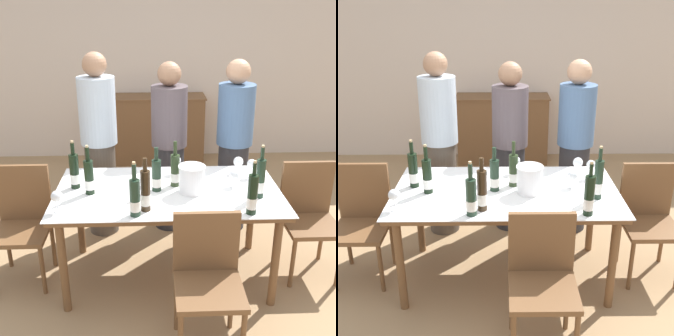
# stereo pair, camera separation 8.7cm
# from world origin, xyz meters

# --- Properties ---
(ground_plane) EXTENTS (12.00, 12.00, 0.00)m
(ground_plane) POSITION_xyz_m (0.00, 0.00, 0.00)
(ground_plane) COLOR #A37F56
(back_wall) EXTENTS (8.00, 0.10, 2.80)m
(back_wall) POSITION_xyz_m (0.00, 2.96, 1.40)
(back_wall) COLOR beige
(back_wall) RESTS_ON ground_plane
(sideboard_cabinet) EXTENTS (1.24, 0.46, 0.91)m
(sideboard_cabinet) POSITION_xyz_m (-0.01, 2.67, 0.46)
(sideboard_cabinet) COLOR brown
(sideboard_cabinet) RESTS_ON ground_plane
(dining_table) EXTENTS (1.69, 0.95, 0.77)m
(dining_table) POSITION_xyz_m (0.00, 0.00, 0.70)
(dining_table) COLOR brown
(dining_table) RESTS_ON ground_plane
(ice_bucket) EXTENTS (0.20, 0.20, 0.21)m
(ice_bucket) POSITION_xyz_m (0.17, -0.04, 0.88)
(ice_bucket) COLOR white
(ice_bucket) RESTS_ON dining_table
(wine_bottle_0) EXTENTS (0.07, 0.07, 0.38)m
(wine_bottle_0) POSITION_xyz_m (0.54, -0.39, 0.90)
(wine_bottle_0) COLOR black
(wine_bottle_0) RESTS_ON dining_table
(wine_bottle_1) EXTENTS (0.07, 0.07, 0.34)m
(wine_bottle_1) POSITION_xyz_m (-0.09, 0.00, 0.89)
(wine_bottle_1) COLOR #1E3323
(wine_bottle_1) RESTS_ON dining_table
(wine_bottle_2) EXTENTS (0.07, 0.07, 0.40)m
(wine_bottle_2) POSITION_xyz_m (0.66, -0.14, 0.91)
(wine_bottle_2) COLOR #1E3323
(wine_bottle_2) RESTS_ON dining_table
(wine_bottle_3) EXTENTS (0.07, 0.07, 0.38)m
(wine_bottle_3) POSITION_xyz_m (-0.23, -0.39, 0.90)
(wine_bottle_3) COLOR #1E3323
(wine_bottle_3) RESTS_ON dining_table
(wine_bottle_4) EXTENTS (0.07, 0.07, 0.37)m
(wine_bottle_4) POSITION_xyz_m (-0.70, 0.08, 0.90)
(wine_bottle_4) COLOR black
(wine_bottle_4) RESTS_ON dining_table
(wine_bottle_5) EXTENTS (0.07, 0.07, 0.36)m
(wine_bottle_5) POSITION_xyz_m (0.06, 0.08, 0.89)
(wine_bottle_5) COLOR #28381E
(wine_bottle_5) RESTS_ON dining_table
(wine_bottle_6) EXTENTS (0.07, 0.07, 0.38)m
(wine_bottle_6) POSITION_xyz_m (-0.16, -0.31, 0.91)
(wine_bottle_6) COLOR #332314
(wine_bottle_6) RESTS_ON dining_table
(wine_bottle_7) EXTENTS (0.07, 0.07, 0.38)m
(wine_bottle_7) POSITION_xyz_m (-0.58, -0.03, 0.90)
(wine_bottle_7) COLOR black
(wine_bottle_7) RESTS_ON dining_table
(wine_glass_0) EXTENTS (0.08, 0.08, 0.15)m
(wine_glass_0) POSITION_xyz_m (-0.76, -0.31, 0.88)
(wine_glass_0) COLOR white
(wine_glass_0) RESTS_ON dining_table
(wine_glass_1) EXTENTS (0.08, 0.08, 0.14)m
(wine_glass_1) POSITION_xyz_m (0.51, 0.05, 0.86)
(wine_glass_1) COLOR white
(wine_glass_1) RESTS_ON dining_table
(wine_glass_2) EXTENTS (0.08, 0.08, 0.14)m
(wine_glass_2) POSITION_xyz_m (0.59, 0.31, 0.87)
(wine_glass_2) COLOR white
(wine_glass_2) RESTS_ON dining_table
(wine_glass_3) EXTENTS (0.08, 0.08, 0.15)m
(wine_glass_3) POSITION_xyz_m (0.08, 0.33, 0.87)
(wine_glass_3) COLOR white
(wine_glass_3) RESTS_ON dining_table
(wine_glass_4) EXTENTS (0.07, 0.07, 0.14)m
(wine_glass_4) POSITION_xyz_m (-0.17, 0.11, 0.86)
(wine_glass_4) COLOR white
(wine_glass_4) RESTS_ON dining_table
(wine_glass_5) EXTENTS (0.08, 0.08, 0.15)m
(wine_glass_5) POSITION_xyz_m (0.68, 0.23, 0.88)
(wine_glass_5) COLOR white
(wine_glass_5) RESTS_ON dining_table
(chair_near_front) EXTENTS (0.42, 0.42, 0.89)m
(chair_near_front) POSITION_xyz_m (0.22, -0.71, 0.53)
(chair_near_front) COLOR brown
(chair_near_front) RESTS_ON ground_plane
(chair_left_end) EXTENTS (0.42, 0.42, 0.92)m
(chair_left_end) POSITION_xyz_m (-1.14, 0.09, 0.52)
(chair_left_end) COLOR brown
(chair_left_end) RESTS_ON ground_plane
(chair_right_end) EXTENTS (0.42, 0.42, 0.91)m
(chair_right_end) POSITION_xyz_m (1.14, 0.09, 0.52)
(chair_right_end) COLOR brown
(chair_right_end) RESTS_ON ground_plane
(person_host) EXTENTS (0.33, 0.33, 1.70)m
(person_host) POSITION_xyz_m (-0.59, 0.77, 0.86)
(person_host) COLOR #51473D
(person_host) RESTS_ON ground_plane
(person_guest_left) EXTENTS (0.33, 0.33, 1.61)m
(person_guest_left) POSITION_xyz_m (0.05, 0.84, 0.81)
(person_guest_left) COLOR #2D2D33
(person_guest_left) RESTS_ON ground_plane
(person_guest_right) EXTENTS (0.33, 0.33, 1.63)m
(person_guest_right) POSITION_xyz_m (0.65, 0.79, 0.82)
(person_guest_right) COLOR #2D2D33
(person_guest_right) RESTS_ON ground_plane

